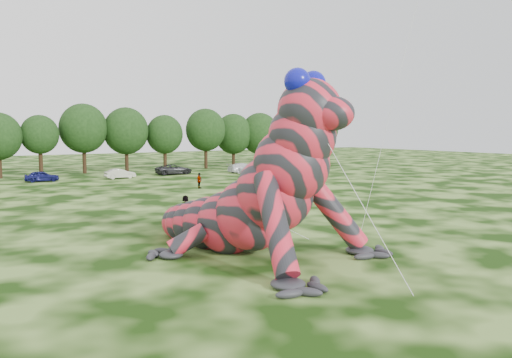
{
  "coord_description": "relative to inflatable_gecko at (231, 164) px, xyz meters",
  "views": [
    {
      "loc": [
        -11.07,
        -18.79,
        6.64
      ],
      "look_at": [
        3.12,
        3.51,
        4.0
      ],
      "focal_mm": 35.0,
      "sensor_mm": 36.0,
      "label": 1
    }
  ],
  "objects": [
    {
      "name": "ground",
      "position": [
        -2.16,
        -4.51,
        -4.76
      ],
      "size": [
        240.0,
        240.0,
        0.0
      ],
      "primitive_type": "plane",
      "color": "#16330A",
      "rests_on": "ground"
    },
    {
      "name": "inflatable_gecko",
      "position": [
        0.0,
        0.0,
        0.0
      ],
      "size": [
        21.94,
        23.62,
        9.52
      ],
      "primitive_type": null,
      "rotation": [
        0.0,
        0.0,
        0.38
      ],
      "color": "red",
      "rests_on": "ground"
    },
    {
      "name": "tree_9",
      "position": [
        -1.1,
        52.84,
        -0.42
      ],
      "size": [
        5.27,
        4.74,
        8.68
      ],
      "primitive_type": null,
      "color": "black",
      "rests_on": "ground"
    },
    {
      "name": "tree_10",
      "position": [
        5.23,
        54.07,
        0.49
      ],
      "size": [
        7.09,
        6.38,
        10.5
      ],
      "primitive_type": null,
      "color": "black",
      "rests_on": "ground"
    },
    {
      "name": "tree_11",
      "position": [
        11.62,
        53.69,
        0.27
      ],
      "size": [
        7.01,
        6.31,
        10.07
      ],
      "primitive_type": null,
      "color": "black",
      "rests_on": "ground"
    },
    {
      "name": "tree_12",
      "position": [
        17.85,
        53.23,
        -0.27
      ],
      "size": [
        5.99,
        5.39,
        8.97
      ],
      "primitive_type": null,
      "color": "black",
      "rests_on": "ground"
    },
    {
      "name": "tree_13",
      "position": [
        24.97,
        52.62,
        0.3
      ],
      "size": [
        6.83,
        6.15,
        10.13
      ],
      "primitive_type": null,
      "color": "black",
      "rests_on": "ground"
    },
    {
      "name": "tree_14",
      "position": [
        31.3,
        54.21,
        -0.06
      ],
      "size": [
        6.82,
        6.14,
        9.4
      ],
      "primitive_type": null,
      "color": "black",
      "rests_on": "ground"
    },
    {
      "name": "tree_15",
      "position": [
        36.31,
        53.26,
        0.06
      ],
      "size": [
        7.17,
        6.45,
        9.63
      ],
      "primitive_type": null,
      "color": "black",
      "rests_on": "ground"
    },
    {
      "name": "tree_16",
      "position": [
        43.28,
        54.86,
        -0.07
      ],
      "size": [
        6.26,
        5.63,
        9.37
      ],
      "primitive_type": null,
      "color": "black",
      "rests_on": "ground"
    },
    {
      "name": "tree_17",
      "position": [
        49.78,
        52.15,
        0.39
      ],
      "size": [
        6.98,
        6.28,
        10.3
      ],
      "primitive_type": null,
      "color": "black",
      "rests_on": "ground"
    },
    {
      "name": "car_4",
      "position": [
        -2.39,
        44.51,
        -4.06
      ],
      "size": [
        4.26,
        2.0,
        1.41
      ],
      "primitive_type": "imported",
      "rotation": [
        0.0,
        0.0,
        1.49
      ],
      "color": "#111351",
      "rests_on": "ground"
    },
    {
      "name": "car_5",
      "position": [
        7.27,
        43.21,
        -4.1
      ],
      "size": [
        4.08,
        1.57,
        1.33
      ],
      "primitive_type": "imported",
      "rotation": [
        0.0,
        0.0,
        1.61
      ],
      "color": "beige",
      "rests_on": "ground"
    },
    {
      "name": "car_6",
      "position": [
        15.87,
        45.03,
        -4.02
      ],
      "size": [
        5.47,
        2.71,
        1.49
      ],
      "primitive_type": "imported",
      "rotation": [
        0.0,
        0.0,
        1.53
      ],
      "color": "#2A2A2D",
      "rests_on": "ground"
    },
    {
      "name": "car_7",
      "position": [
        26.07,
        42.08,
        -4.02
      ],
      "size": [
        5.25,
        2.43,
        1.49
      ],
      "primitive_type": "imported",
      "rotation": [
        0.0,
        0.0,
        1.64
      ],
      "color": "silver",
      "rests_on": "ground"
    },
    {
      "name": "spectator_5",
      "position": [
        2.11,
        10.64,
        -3.89
      ],
      "size": [
        1.68,
        1.19,
        1.74
      ],
      "primitive_type": "imported",
      "rotation": [
        0.0,
        0.0,
        2.68
      ],
      "color": "gray",
      "rests_on": "ground"
    },
    {
      "name": "spectator_3",
      "position": [
        11.31,
        27.21,
        -3.88
      ],
      "size": [
        1.09,
        0.93,
        1.75
      ],
      "primitive_type": "imported",
      "rotation": [
        0.0,
        0.0,
        0.59
      ],
      "color": "gray",
      "rests_on": "ground"
    }
  ]
}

